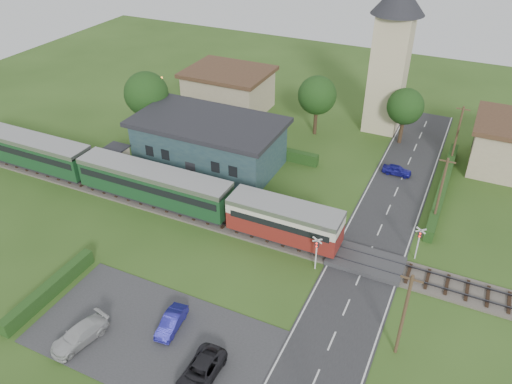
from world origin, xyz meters
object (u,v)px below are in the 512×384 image
at_px(house_west, 229,90).
at_px(crossing_signal_near, 317,249).
at_px(crossing_signal_far, 419,239).
at_px(car_park_dark, 200,372).
at_px(car_on_road, 397,170).
at_px(equipment_hut, 117,158).
at_px(car_park_blue, 171,322).
at_px(station_building, 209,142).
at_px(church_tower, 392,48).
at_px(car_park_silver, 79,335).
at_px(train, 127,177).
at_px(pedestrian_near, 225,192).
at_px(pedestrian_far, 142,172).

relative_size(house_west, crossing_signal_near, 3.30).
xyz_separation_m(crossing_signal_near, crossing_signal_far, (7.20, 4.80, 0.00)).
distance_m(house_west, car_park_dark, 42.69).
bearing_deg(car_on_road, car_park_dark, 168.67).
bearing_deg(equipment_hut, car_park_blue, -42.75).
bearing_deg(car_park_dark, house_west, 113.83).
xyz_separation_m(equipment_hut, station_building, (8.00, 5.79, 0.95)).
height_order(equipment_hut, crossing_signal_far, crossing_signal_far).
xyz_separation_m(church_tower, car_park_blue, (-5.75, -38.75, -9.59)).
distance_m(house_west, car_on_road, 25.50).
bearing_deg(car_park_silver, train, 129.90).
distance_m(station_building, house_west, 14.87).
bearing_deg(car_on_road, car_park_silver, 154.35).
xyz_separation_m(station_building, car_park_blue, (9.25, -21.74, -2.06)).
relative_size(equipment_hut, house_west, 0.24).
relative_size(house_west, car_park_blue, 3.22).
relative_size(train, crossing_signal_far, 13.18).
bearing_deg(car_park_dark, church_tower, 86.07).
height_order(train, car_park_dark, train).
distance_m(equipment_hut, crossing_signal_near, 25.04).
distance_m(car_on_road, pedestrian_near, 18.88).
bearing_deg(station_building, car_park_dark, -61.55).
height_order(church_tower, house_west, church_tower).
bearing_deg(car_park_dark, station_building, 116.89).
xyz_separation_m(crossing_signal_near, car_on_road, (2.86, 17.87, -1.57)).
bearing_deg(car_park_blue, crossing_signal_near, 48.47).
bearing_deg(station_building, crossing_signal_far, -15.63).
xyz_separation_m(equipment_hut, car_park_blue, (17.25, -15.95, -1.11)).
xyz_separation_m(train, crossing_signal_far, (27.77, 2.39, -0.04)).
height_order(equipment_hut, car_park_blue, equipment_hut).
height_order(crossing_signal_far, car_park_blue, crossing_signal_far).
distance_m(train, church_tower, 33.29).
height_order(train, pedestrian_near, train).
height_order(church_tower, car_park_silver, church_tower).
height_order(equipment_hut, crossing_signal_near, crossing_signal_near).
distance_m(crossing_signal_far, car_park_dark, 20.72).
xyz_separation_m(car_park_blue, pedestrian_far, (-13.49, 15.22, 0.73)).
bearing_deg(pedestrian_near, pedestrian_far, 19.70).
bearing_deg(house_west, pedestrian_near, -63.06).
xyz_separation_m(station_building, crossing_signal_near, (16.40, -11.40, -0.55)).
bearing_deg(train, equipment_hut, 140.15).
distance_m(car_park_dark, pedestrian_far, 25.12).
height_order(crossing_signal_far, car_on_road, crossing_signal_far).
bearing_deg(car_park_dark, pedestrian_near, 112.08).
distance_m(crossing_signal_near, car_park_dark, 13.56).
height_order(house_west, car_on_road, house_west).
height_order(car_park_blue, car_park_dark, car_park_dark).
bearing_deg(station_building, crossing_signal_near, -34.81).
relative_size(station_building, church_tower, 0.91).
bearing_deg(crossing_signal_far, church_tower, 110.02).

